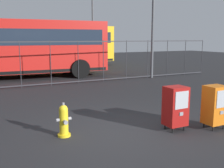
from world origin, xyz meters
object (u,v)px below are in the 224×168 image
Objects in this scene: newspaper_box_primary at (175,106)px; newspaper_box_secondary at (215,105)px; street_light_near_right at (93,5)px; bus_far at (43,44)px; bus_near at (4,46)px; fire_hydrant at (64,121)px; street_light_far_left at (153,0)px.

newspaper_box_primary and newspaper_box_secondary have the same top height.
newspaper_box_primary is 14.62m from street_light_near_right.
bus_near is at bearing -130.93° from bus_far.
bus_far is at bearing 166.05° from street_light_near_right.
fire_hydrant is 2.54m from newspaper_box_primary.
bus_far is at bearing 89.46° from newspaper_box_primary.
bus_far is (2.93, 4.42, 0.00)m from bus_near.
fire_hydrant is 0.07× the size of bus_near.
newspaper_box_primary is 0.96m from newspaper_box_secondary.
street_light_near_right is at bearing -21.28° from bus_far.
street_light_near_right is (3.62, 13.62, 3.90)m from newspaper_box_primary.
bus_far is 1.38× the size of street_light_near_right.
street_light_near_right is at bearing 78.98° from newspaper_box_secondary.
street_light_far_left reaches higher than fire_hydrant.
newspaper_box_secondary is at bearing -19.72° from newspaper_box_primary.
newspaper_box_primary is at bearing -121.25° from street_light_far_left.
bus_near is at bearing 109.59° from newspaper_box_secondary.
newspaper_box_primary is at bearing -97.87° from bus_far.
bus_near is at bearing 92.36° from fire_hydrant.
street_light_far_left reaches higher than bus_far.
street_light_near_right reaches higher than bus_far.
street_light_far_left reaches higher than newspaper_box_secondary.
street_light_far_left is (0.67, -6.56, -0.44)m from street_light_near_right.
newspaper_box_primary reaches higher than fire_hydrant.
fire_hydrant is at bearing -84.69° from bus_near.
bus_near is at bearing 156.96° from street_light_far_left.
newspaper_box_primary is at bearing -71.53° from bus_near.
bus_far is 8.82m from street_light_far_left.
newspaper_box_secondary is 14.73m from street_light_near_right.
street_light_near_right is (6.41, 3.55, 2.77)m from bus_near.
street_light_far_left reaches higher than newspaper_box_primary.
newspaper_box_secondary reaches higher than fire_hydrant.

